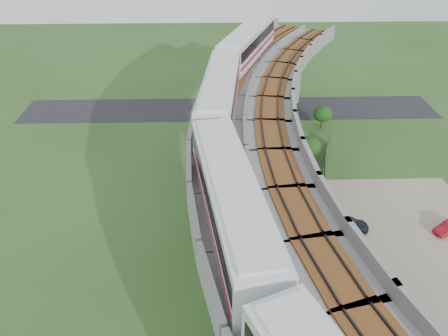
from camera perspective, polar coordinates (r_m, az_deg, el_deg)
The scene contains 14 objects.
ground at distance 39.64m, azimuth 2.50°, elevation -10.76°, with size 160.00×160.00×0.00m, color #314F1F.
dirt_lot at distance 41.54m, azimuth 22.76°, elevation -11.45°, with size 18.00×26.00×0.04m, color gray.
asphalt_road at distance 64.79m, azimuth 0.76°, elevation 7.72°, with size 60.00×8.00×0.03m, color #232326.
viaduct at distance 34.58m, azimuth 9.22°, elevation 0.49°, with size 19.58×73.98×11.40m.
metro_train at distance 30.72m, azimuth 4.00°, elevation 3.54°, with size 11.72×61.32×3.64m.
fence at distance 40.93m, azimuth 16.46°, elevation -9.31°, with size 3.87×38.73×1.50m.
tree_0 at distance 59.73m, azimuth 12.78°, elevation 6.91°, with size 2.54×2.54×3.24m.
tree_1 at distance 52.29m, azimuth 11.05°, elevation 2.76°, with size 2.78×2.78×2.92m.
tree_2 at distance 46.86m, azimuth 10.94°, elevation -0.95°, with size 2.57×2.57×2.87m.
tree_3 at distance 40.24m, azimuth 11.36°, elevation -6.63°, with size 2.68×2.68×3.32m.
tree_4 at distance 37.06m, azimuth 13.86°, elevation -12.00°, with size 2.31×2.31×2.72m.
tree_5 at distance 32.88m, azimuth 18.85°, elevation -19.05°, with size 2.73×2.73×3.45m.
car_white at distance 36.48m, azimuth 25.24°, elevation -18.37°, with size 1.35×3.37×1.15m, color white.
car_dark at distance 43.18m, azimuth 15.91°, elevation -6.94°, with size 1.57×3.85×1.12m, color black.
Camera 1 is at (-2.51, -28.80, 27.12)m, focal length 35.00 mm.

